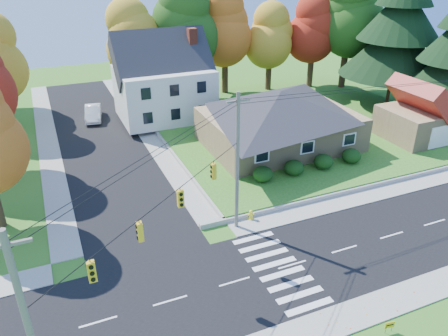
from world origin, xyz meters
The scene contains 21 objects.
ground centered at (0.00, 0.00, 0.00)m, with size 120.00×120.00×0.00m, color #3D7923.
road_main centered at (0.00, 0.00, 0.01)m, with size 90.00×8.00×0.02m, color black.
road_cross centered at (-8.00, 26.00, 0.01)m, with size 8.00×44.00×0.02m, color black.
sidewalk_north centered at (0.00, 5.00, 0.04)m, with size 90.00×2.00×0.08m, color #9C9A90.
sidewalk_south centered at (0.00, -5.00, 0.04)m, with size 90.00×2.00×0.08m, color #9C9A90.
lawn centered at (13.00, 21.00, 0.25)m, with size 30.00×30.00×0.50m, color #3D7923.
ranch_house centered at (8.00, 16.00, 3.27)m, with size 14.60×10.60×5.40m.
colonial_house centered at (0.04, 28.00, 4.58)m, with size 10.40×8.40×9.60m.
garage centered at (22.00, 11.99, 2.84)m, with size 7.30×6.30×4.60m.
hedge_row centered at (7.50, 9.80, 1.14)m, with size 10.70×1.70×1.27m.
traffic_infrastructure centered at (-0.15, 1.35, 5.15)m, with size 38.10×10.66×10.00m.
tree_lot_0 centered at (-2.00, 34.00, 8.31)m, with size 6.72×6.72×12.51m.
tree_lot_1 centered at (4.00, 33.00, 9.61)m, with size 7.84×7.84×14.60m.
tree_lot_2 centered at (10.00, 34.00, 8.96)m, with size 7.28×7.28×13.56m.
tree_lot_3 centered at (16.00, 33.00, 7.65)m, with size 6.16×6.16×11.47m.
tree_lot_4 centered at (22.00, 32.00, 8.31)m, with size 6.72×6.72×12.51m.
tree_lot_5 centered at (26.00, 30.00, 10.27)m, with size 8.40×8.40×15.64m.
conifer_east_a centered at (27.00, 22.00, 9.39)m, with size 12.80×12.80×16.96m.
white_car centered at (-7.63, 31.59, 0.82)m, with size 1.70×4.88×1.61m, color silver.
fire_hydrant centered at (-0.14, 5.61, 0.40)m, with size 0.48×0.37×0.84m.
yard_sign centered at (1.78, -6.62, 0.49)m, with size 0.55×0.12×0.69m.
Camera 1 is at (-12.53, -18.33, 17.89)m, focal length 35.00 mm.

